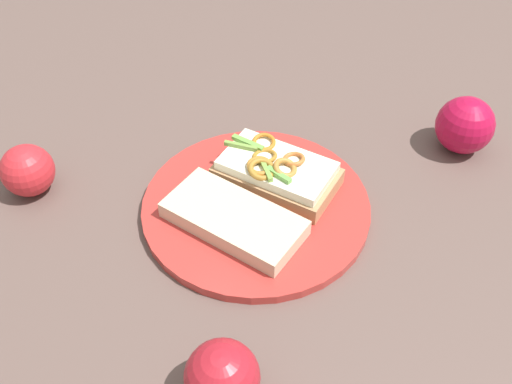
# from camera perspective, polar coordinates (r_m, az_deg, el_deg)

# --- Properties ---
(ground_plane) EXTENTS (2.00, 2.00, 0.00)m
(ground_plane) POSITION_cam_1_polar(r_m,az_deg,el_deg) (0.76, 0.00, -1.76)
(ground_plane) COLOR brown
(ground_plane) RESTS_ON ground
(plate) EXTENTS (0.30, 0.30, 0.01)m
(plate) POSITION_cam_1_polar(r_m,az_deg,el_deg) (0.75, 0.00, -1.43)
(plate) COLOR #BD332E
(plate) RESTS_ON ground_plane
(sandwich) EXTENTS (0.17, 0.11, 0.05)m
(sandwich) POSITION_cam_1_polar(r_m,az_deg,el_deg) (0.76, 1.71, 2.14)
(sandwich) COLOR tan
(sandwich) RESTS_ON plate
(bread_slice_side) EXTENTS (0.18, 0.09, 0.02)m
(bread_slice_side) POSITION_cam_1_polar(r_m,az_deg,el_deg) (0.71, -1.89, -2.83)
(bread_slice_side) COLOR beige
(bread_slice_side) RESTS_ON plate
(apple_0) EXTENTS (0.10, 0.10, 0.07)m
(apple_0) POSITION_cam_1_polar(r_m,az_deg,el_deg) (0.82, -21.60, 2.00)
(apple_0) COLOR red
(apple_0) RESTS_ON ground_plane
(apple_1) EXTENTS (0.09, 0.09, 0.07)m
(apple_1) POSITION_cam_1_polar(r_m,az_deg,el_deg) (0.58, -3.36, -17.76)
(apple_1) COLOR #AE1B27
(apple_1) RESTS_ON ground_plane
(apple_2) EXTENTS (0.10, 0.10, 0.08)m
(apple_2) POSITION_cam_1_polar(r_m,az_deg,el_deg) (0.88, 19.90, 6.22)
(apple_2) COLOR #B60E35
(apple_2) RESTS_ON ground_plane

